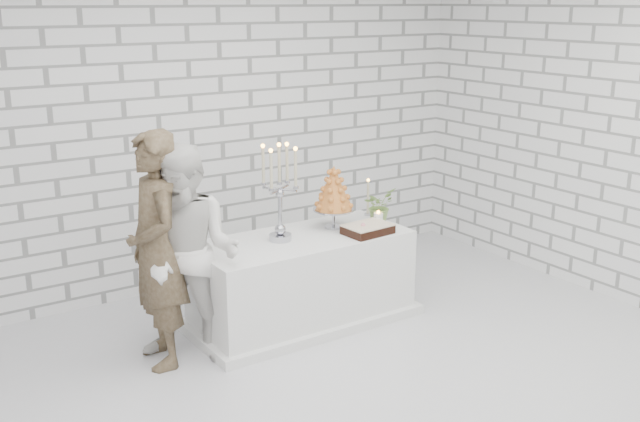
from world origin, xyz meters
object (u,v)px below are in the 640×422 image
at_px(bride, 189,256).
at_px(candelabra, 280,192).
at_px(croquembouche, 334,197).
at_px(groom, 156,250).
at_px(cake_table, 302,280).

bearing_deg(bride, candelabra, 54.85).
relative_size(bride, croquembouche, 3.02).
distance_m(candelabra, croquembouche, 0.57).
height_order(groom, bride, groom).
relative_size(candelabra, croquembouche, 1.47).
bearing_deg(cake_table, groom, -179.03).
height_order(cake_table, bride, bride).
relative_size(bride, candelabra, 2.05).
distance_m(bride, candelabra, 0.94).
bearing_deg(candelabra, croquembouche, 4.02).
xyz_separation_m(bride, croquembouche, (1.42, 0.18, 0.19)).
height_order(groom, croquembouche, groom).
height_order(candelabra, croquembouche, candelabra).
relative_size(cake_table, croquembouche, 3.28).
bearing_deg(croquembouche, cake_table, -169.21).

